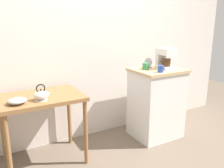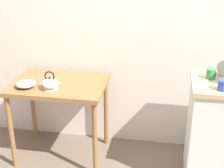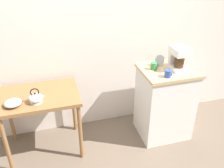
% 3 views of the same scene
% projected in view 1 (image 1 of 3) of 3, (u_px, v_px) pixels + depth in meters
% --- Properties ---
extents(ground_plane, '(8.00, 8.00, 0.00)m').
position_uv_depth(ground_plane, '(108.00, 147.00, 2.97)').
color(ground_plane, '#6B5B4C').
extents(back_wall, '(4.40, 0.10, 2.80)m').
position_uv_depth(back_wall, '(96.00, 30.00, 3.06)').
color(back_wall, silver).
rests_on(back_wall, ground_plane).
extents(wooden_table, '(0.85, 0.59, 0.76)m').
position_uv_depth(wooden_table, '(41.00, 105.00, 2.51)').
color(wooden_table, olive).
rests_on(wooden_table, ground_plane).
extents(kitchen_counter, '(0.63, 0.53, 0.92)m').
position_uv_depth(kitchen_counter, '(156.00, 103.00, 3.17)').
color(kitchen_counter, white).
rests_on(kitchen_counter, ground_plane).
extents(bowl_stoneware, '(0.18, 0.18, 0.06)m').
position_uv_depth(bowl_stoneware, '(17.00, 101.00, 2.24)').
color(bowl_stoneware, '#9E998C').
rests_on(bowl_stoneware, wooden_table).
extents(teakettle, '(0.17, 0.14, 0.17)m').
position_uv_depth(teakettle, '(41.00, 95.00, 2.34)').
color(teakettle, white).
rests_on(teakettle, wooden_table).
extents(coffee_maker, '(0.18, 0.22, 0.26)m').
position_uv_depth(coffee_maker, '(165.00, 57.00, 3.07)').
color(coffee_maker, white).
rests_on(coffee_maker, kitchen_counter).
extents(mug_blue, '(0.08, 0.07, 0.08)m').
position_uv_depth(mug_blue, '(161.00, 69.00, 2.85)').
color(mug_blue, '#2D4CAD').
rests_on(mug_blue, kitchen_counter).
extents(mug_tall_green, '(0.08, 0.07, 0.08)m').
position_uv_depth(mug_tall_green, '(145.00, 66.00, 3.00)').
color(mug_tall_green, '#338C4C').
rests_on(mug_tall_green, kitchen_counter).
extents(table_clock, '(0.12, 0.06, 0.13)m').
position_uv_depth(table_clock, '(148.00, 63.00, 3.11)').
color(table_clock, '#B2B5BA').
rests_on(table_clock, kitchen_counter).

